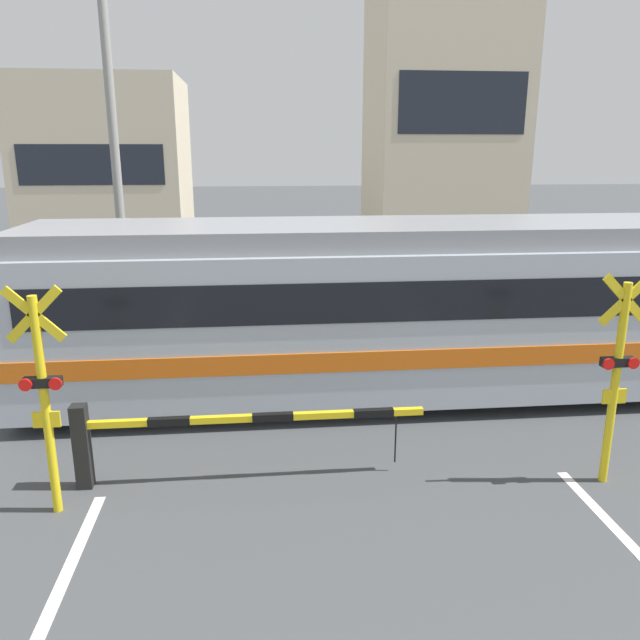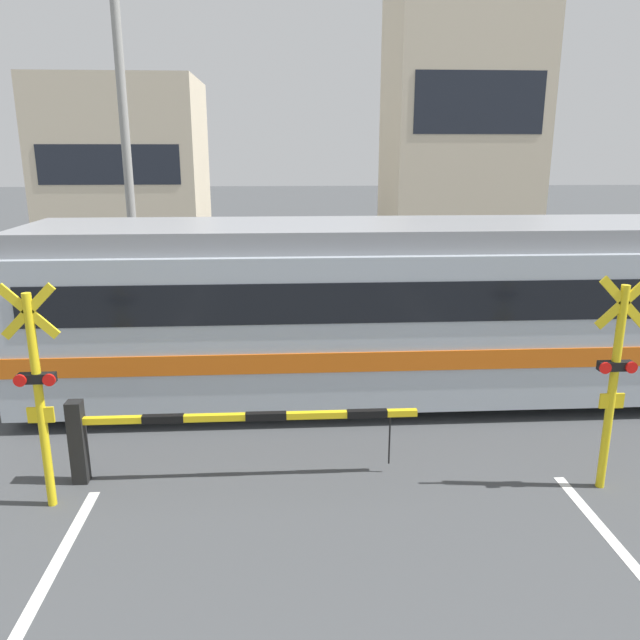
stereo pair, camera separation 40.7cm
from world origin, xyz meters
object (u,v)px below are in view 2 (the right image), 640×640
Objects in this scene: crossing_barrier_far at (404,316)px; crossing_signal_right at (614,375)px; crossing_signal_left at (38,388)px; commuter_train at (612,302)px; crossing_barrier_near at (174,428)px; pedestrian at (252,289)px.

crossing_barrier_far is 6.36m from crossing_signal_right.
crossing_signal_left is at bearing -132.83° from crossing_barrier_far.
crossing_signal_right reaches higher than crossing_barrier_far.
commuter_train is 4.32m from crossing_barrier_far.
commuter_train reaches higher than crossing_barrier_near.
crossing_signal_left reaches higher than pedestrian.
crossing_barrier_near and crossing_barrier_far have the same top height.
commuter_train is 7.24× the size of crossing_signal_left.
commuter_train is 9.57m from crossing_signal_left.
crossing_barrier_far is at bearing 103.60° from crossing_signal_right.
pedestrian is at bearing 84.95° from crossing_barrier_near.
crossing_signal_left is 7.16m from crossing_signal_right.
crossing_barrier_far is 8.40m from crossing_signal_left.
crossing_barrier_far is 4.20m from pedestrian.
crossing_signal_right is 9.83m from pedestrian.
pedestrian is at bearing 143.41° from commuter_train.
crossing_barrier_far is 1.62× the size of crossing_signal_left.
crossing_signal_left is at bearing -159.34° from crossing_barrier_near.
crossing_signal_left reaches higher than crossing_barrier_far.
crossing_signal_right is (5.68, -0.56, 0.83)m from crossing_barrier_near.
pedestrian is (2.18, 8.45, -0.65)m from crossing_signal_left.
crossing_signal_right reaches higher than pedestrian.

